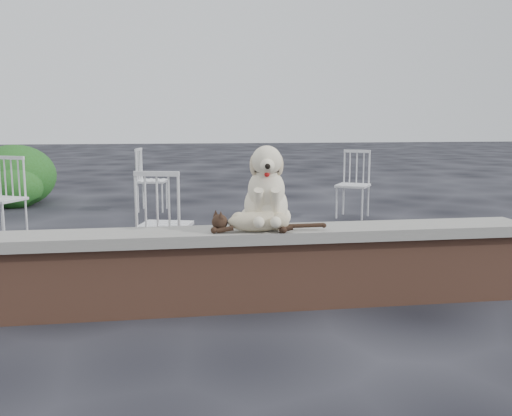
{
  "coord_description": "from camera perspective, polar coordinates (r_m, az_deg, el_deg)",
  "views": [
    {
      "loc": [
        0.46,
        -3.87,
        1.35
      ],
      "look_at": [
        1.08,
        0.2,
        0.7
      ],
      "focal_mm": 39.05,
      "sensor_mm": 36.0,
      "label": 1
    }
  ],
  "objects": [
    {
      "name": "ground",
      "position": [
        4.12,
        -14.87,
        -10.44
      ],
      "size": [
        60.0,
        60.0,
        0.0
      ],
      "primitive_type": "plane",
      "color": "black",
      "rests_on": "ground"
    },
    {
      "name": "brick_wall",
      "position": [
        4.05,
        -15.01,
        -7.1
      ],
      "size": [
        6.0,
        0.3,
        0.5
      ],
      "primitive_type": "cube",
      "color": "brown",
      "rests_on": "ground"
    },
    {
      "name": "capstone",
      "position": [
        3.98,
        -15.18,
        -3.08
      ],
      "size": [
        6.2,
        0.4,
        0.08
      ],
      "primitive_type": "cube",
      "color": "slate",
      "rests_on": "brick_wall"
    },
    {
      "name": "dog",
      "position": [
        4.01,
        1.02,
        2.3
      ],
      "size": [
        0.46,
        0.57,
        0.61
      ],
      "primitive_type": null,
      "rotation": [
        0.0,
        0.0,
        -0.13
      ],
      "color": "beige",
      "rests_on": "capstone"
    },
    {
      "name": "cat",
      "position": [
        3.88,
        0.22,
        -1.25
      ],
      "size": [
        0.98,
        0.35,
        0.16
      ],
      "primitive_type": null,
      "rotation": [
        0.0,
        0.0,
        -0.13
      ],
      "color": "tan",
      "rests_on": "capstone"
    },
    {
      "name": "chair_e",
      "position": [
        8.51,
        -10.61,
        2.86
      ],
      "size": [
        0.65,
        0.65,
        0.94
      ],
      "primitive_type": null,
      "rotation": [
        0.0,
        0.0,
        1.4
      ],
      "color": "white",
      "rests_on": "ground"
    },
    {
      "name": "chair_c",
      "position": [
        4.85,
        -9.36,
        -1.61
      ],
      "size": [
        0.69,
        0.69,
        0.94
      ],
      "primitive_type": null,
      "rotation": [
        0.0,
        0.0,
        2.86
      ],
      "color": "white",
      "rests_on": "ground"
    },
    {
      "name": "chair_d",
      "position": [
        7.9,
        9.91,
        2.43
      ],
      "size": [
        0.77,
        0.77,
        0.94
      ],
      "primitive_type": null,
      "rotation": [
        0.0,
        0.0,
        -0.57
      ],
      "color": "white",
      "rests_on": "ground"
    },
    {
      "name": "chair_b",
      "position": [
        7.03,
        -24.65,
        0.94
      ],
      "size": [
        0.75,
        0.75,
        0.94
      ],
      "primitive_type": null,
      "rotation": [
        0.0,
        0.0,
        -0.48
      ],
      "color": "white",
      "rests_on": "ground"
    }
  ]
}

